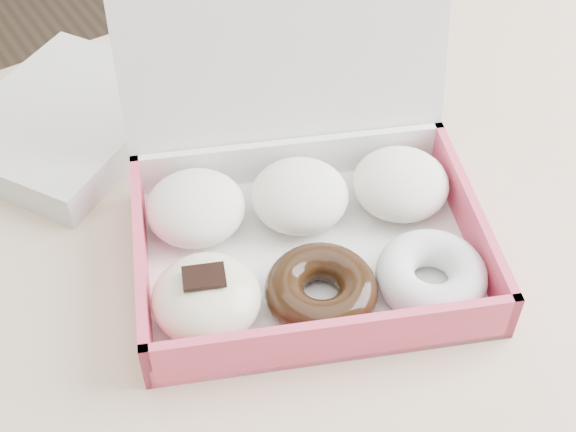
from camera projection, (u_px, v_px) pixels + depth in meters
table at (358, 223)px, 0.93m from camera, size 1.20×0.80×0.75m
donut_box at (303, 220)px, 0.78m from camera, size 0.42×0.40×0.24m
newspapers at (67, 121)px, 0.91m from camera, size 0.30×0.29×0.04m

